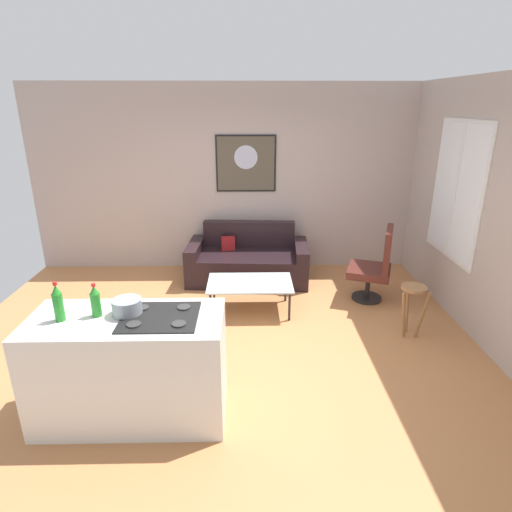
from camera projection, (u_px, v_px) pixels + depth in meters
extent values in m
cube|color=#BA7847|center=(241.00, 345.00, 4.73)|extent=(6.40, 6.40, 0.04)
cube|color=#B19F99|center=(242.00, 179.00, 6.53)|extent=(6.40, 0.05, 2.80)
cube|color=#B1A29A|center=(485.00, 212.00, 4.59)|extent=(0.05, 6.40, 2.80)
cube|color=black|center=(248.00, 266.00, 6.36)|extent=(1.44, 0.96, 0.42)
cube|color=black|center=(249.00, 234.00, 6.56)|extent=(1.40, 0.25, 0.39)
cube|color=black|center=(195.00, 261.00, 6.37)|extent=(0.23, 0.88, 0.56)
cube|color=black|center=(301.00, 263.00, 6.30)|extent=(0.23, 0.88, 0.56)
cube|color=maroon|center=(228.00, 243.00, 6.41)|extent=(0.21, 0.13, 0.20)
cube|color=silver|center=(250.00, 283.00, 5.34)|extent=(1.06, 0.65, 0.02)
cylinder|color=#232326|center=(211.00, 307.00, 5.14)|extent=(0.03, 0.03, 0.37)
cylinder|color=#232326|center=(289.00, 306.00, 5.16)|extent=(0.03, 0.03, 0.37)
cylinder|color=#232326|center=(214.00, 289.00, 5.66)|extent=(0.03, 0.03, 0.37)
cylinder|color=#232326|center=(286.00, 288.00, 5.67)|extent=(0.03, 0.03, 0.37)
cylinder|color=black|center=(366.00, 298.00, 5.78)|extent=(0.39, 0.39, 0.04)
cylinder|color=black|center=(368.00, 283.00, 5.71)|extent=(0.06, 0.06, 0.38)
cube|color=#50211C|center=(369.00, 271.00, 5.65)|extent=(0.69, 0.71, 0.10)
cube|color=#50211C|center=(388.00, 249.00, 5.48)|extent=(0.26, 0.55, 0.55)
cylinder|color=#94653E|center=(414.00, 288.00, 4.69)|extent=(0.28, 0.28, 0.03)
cylinder|color=#94653E|center=(407.00, 308.00, 4.91)|extent=(0.04, 0.12, 0.57)
cylinder|color=#94653E|center=(404.00, 315.00, 4.74)|extent=(0.12, 0.09, 0.57)
cylinder|color=#94653E|center=(422.00, 315.00, 4.74)|extent=(0.12, 0.09, 0.57)
cube|color=silver|center=(130.00, 367.00, 3.51)|extent=(1.54, 0.70, 0.91)
cube|color=black|center=(160.00, 317.00, 3.36)|extent=(0.60, 0.52, 0.01)
cylinder|color=#2D2D2D|center=(134.00, 324.00, 3.22)|extent=(0.11, 0.11, 0.01)
cylinder|color=#2D2D2D|center=(179.00, 324.00, 3.23)|extent=(0.11, 0.11, 0.01)
cylinder|color=#2D2D2D|center=(142.00, 308.00, 3.49)|extent=(0.11, 0.11, 0.01)
cylinder|color=#2D2D2D|center=(184.00, 307.00, 3.49)|extent=(0.11, 0.11, 0.01)
cylinder|color=#258626|center=(59.00, 307.00, 3.28)|extent=(0.08, 0.08, 0.23)
cone|color=#258626|center=(56.00, 289.00, 3.23)|extent=(0.07, 0.07, 0.07)
cylinder|color=red|center=(55.00, 284.00, 3.22)|extent=(0.03, 0.03, 0.03)
cylinder|color=#258626|center=(96.00, 305.00, 3.36)|extent=(0.08, 0.08, 0.19)
cone|color=#258626|center=(94.00, 290.00, 3.31)|extent=(0.07, 0.07, 0.06)
cylinder|color=red|center=(93.00, 285.00, 3.30)|extent=(0.03, 0.03, 0.02)
cylinder|color=gray|center=(128.00, 313.00, 3.41)|extent=(0.13, 0.13, 0.01)
cylinder|color=gray|center=(127.00, 307.00, 3.40)|extent=(0.24, 0.24, 0.13)
cube|color=black|center=(246.00, 164.00, 6.42)|extent=(0.90, 0.01, 0.84)
cube|color=brown|center=(246.00, 164.00, 6.41)|extent=(0.85, 0.02, 0.79)
cylinder|color=silver|center=(246.00, 157.00, 6.37)|extent=(0.35, 0.01, 0.35)
cube|color=silver|center=(457.00, 191.00, 5.11)|extent=(0.02, 1.23, 1.65)
cube|color=white|center=(456.00, 191.00, 5.11)|extent=(0.01, 1.15, 1.57)
cube|color=silver|center=(456.00, 191.00, 5.11)|extent=(0.01, 0.04, 1.57)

